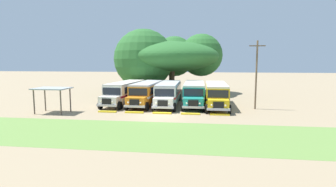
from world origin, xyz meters
TOP-DOWN VIEW (x-y plane):
  - ground_plane at (0.00, 0.00)m, footprint 220.00×220.00m
  - foreground_grass_strip at (0.00, -6.83)m, footprint 80.00×8.25m
  - parked_bus_slot_0 at (-5.97, 7.80)m, footprint 3.41×10.95m
  - parked_bus_slot_1 at (-2.95, 7.58)m, footprint 3.02×10.88m
  - parked_bus_slot_2 at (-0.11, 7.35)m, footprint 2.89×10.87m
  - parked_bus_slot_3 at (3.15, 7.89)m, footprint 2.88×10.86m
  - parked_bus_slot_4 at (5.90, 6.95)m, footprint 2.68×10.84m
  - curb_wheelstop_0 at (-6.05, 1.24)m, footprint 2.00×0.36m
  - curb_wheelstop_1 at (-3.03, 1.24)m, footprint 2.00×0.36m
  - curb_wheelstop_2 at (0.00, 1.24)m, footprint 2.00×0.36m
  - curb_wheelstop_3 at (3.03, 1.24)m, footprint 2.00×0.36m
  - curb_wheelstop_4 at (6.05, 1.24)m, footprint 2.00×0.36m
  - broad_shade_tree at (-1.93, 19.46)m, footprint 18.12×15.13m
  - utility_pole at (10.34, 5.56)m, footprint 1.80×0.20m
  - waiting_shelter at (-11.77, 0.20)m, footprint 3.60×2.60m

SIDE VIEW (x-z plane):
  - ground_plane at x=0.00m, z-range 0.00..0.00m
  - foreground_grass_strip at x=0.00m, z-range 0.00..0.01m
  - curb_wheelstop_0 at x=-6.05m, z-range 0.00..0.15m
  - curb_wheelstop_1 at x=-3.03m, z-range 0.00..0.15m
  - curb_wheelstop_2 at x=0.00m, z-range 0.00..0.15m
  - curb_wheelstop_3 at x=3.03m, z-range 0.00..0.15m
  - curb_wheelstop_4 at x=6.05m, z-range 0.00..0.15m
  - parked_bus_slot_0 at x=-5.97m, z-range 0.17..2.99m
  - parked_bus_slot_1 at x=-2.95m, z-range 0.17..2.99m
  - parked_bus_slot_2 at x=-0.11m, z-range 0.17..2.99m
  - parked_bus_slot_3 at x=3.15m, z-range 0.17..2.99m
  - parked_bus_slot_4 at x=5.90m, z-range 0.17..2.99m
  - waiting_shelter at x=-11.77m, z-range 1.09..3.81m
  - utility_pole at x=10.34m, z-range 0.25..8.15m
  - broad_shade_tree at x=-1.93m, z-range 0.81..11.69m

